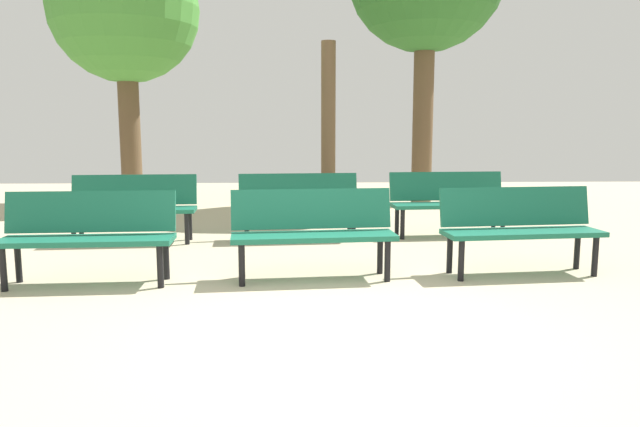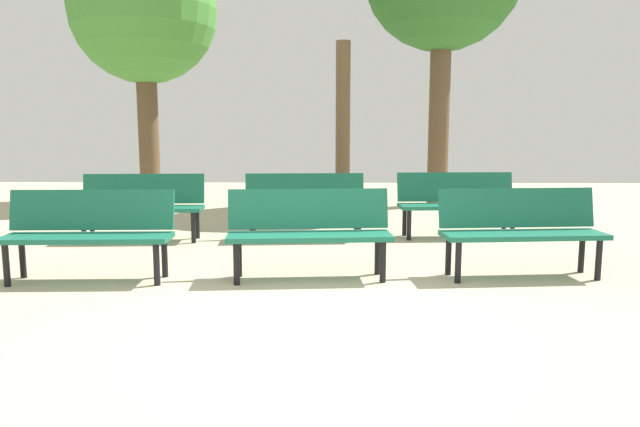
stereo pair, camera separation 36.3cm
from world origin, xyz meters
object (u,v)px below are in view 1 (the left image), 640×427
bench_r0_c1 (313,228)px  bench_r1_c1 (299,202)px  tree_2 (328,125)px  bench_r0_c0 (89,231)px  bench_r1_c0 (134,204)px  bench_r0_c2 (520,224)px  tree_1 (124,10)px  bench_r1_c2 (448,199)px

bench_r0_c1 → bench_r1_c1: size_ratio=1.00×
tree_2 → bench_r0_c1: bearing=-94.5°
bench_r1_c1 → bench_r0_c1: bearing=-90.7°
bench_r0_c0 → bench_r1_c0: bearing=91.3°
bench_r0_c2 → tree_1: (-5.55, 5.87, 3.21)m
bench_r1_c2 → tree_1: 7.27m
bench_r1_c1 → bench_r1_c2: (2.07, 0.21, 0.00)m
bench_r0_c2 → bench_r1_c2: same height
bench_r0_c0 → bench_r1_c0: (-0.15, 2.07, 0.00)m
bench_r0_c1 → bench_r0_c0: bearing=178.4°
bench_r0_c1 → bench_r1_c2: (1.93, 2.29, 0.00)m
bench_r0_c1 → bench_r1_c1: bearing=88.7°
bench_r1_c0 → tree_2: (2.71, 3.48, 1.04)m
bench_r0_c1 → bench_r0_c2: size_ratio=1.00×
bench_r0_c2 → bench_r1_c1: (-2.25, 1.96, 0.00)m
bench_r0_c0 → bench_r0_c2: (4.25, 0.25, 0.00)m
bench_r0_c0 → tree_2: bearing=62.4°
bench_r0_c1 → bench_r1_c2: same height
bench_r0_c0 → bench_r1_c1: same height
tree_1 → tree_2: (3.86, -0.57, -2.18)m
bench_r0_c1 → bench_r1_c0: size_ratio=1.00×
bench_r0_c0 → tree_2: tree_2 is taller
bench_r0_c0 → bench_r1_c2: bearing=27.9°
bench_r1_c0 → bench_r1_c1: 2.16m
bench_r0_c0 → bench_r0_c1: size_ratio=0.99×
bench_r0_c2 → tree_2: tree_2 is taller
tree_1 → bench_r1_c2: bearing=-34.6°
bench_r0_c0 → bench_r1_c1: (2.00, 2.20, 0.00)m
bench_r0_c1 → bench_r0_c2: bearing=-1.7°
bench_r1_c0 → bench_r1_c1: bearing=-0.3°
tree_2 → bench_r1_c2: bearing=-64.2°
bench_r0_c0 → bench_r1_c2: (4.07, 2.42, 0.00)m
bench_r1_c2 → tree_1: size_ratio=0.31×
bench_r0_c1 → bench_r1_c0: bearing=134.7°
bench_r1_c2 → tree_2: bearing=111.9°
bench_r0_c0 → bench_r0_c1: same height
bench_r0_c2 → bench_r1_c0: size_ratio=1.01×
bench_r1_c0 → tree_2: tree_2 is taller
bench_r0_c0 → bench_r1_c0: 2.07m
bench_r1_c0 → tree_1: 5.30m
bench_r0_c0 → bench_r0_c1: bearing=0.6°
bench_r0_c2 → bench_r1_c1: bearing=133.4°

